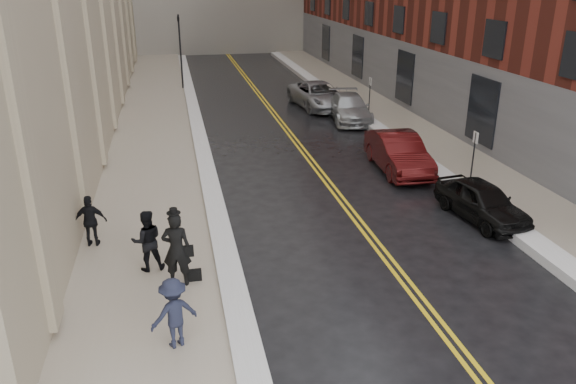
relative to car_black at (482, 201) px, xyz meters
name	(u,v)px	position (x,y,z in m)	size (l,w,h in m)	color
ground	(334,326)	(-6.65, -5.01, -0.66)	(160.00, 160.00, 0.00)	black
sidewalk_left	(153,146)	(-11.15, 10.99, -0.59)	(4.00, 64.00, 0.15)	gray
sidewalk_right	(414,131)	(2.35, 10.99, -0.59)	(3.00, 64.00, 0.15)	gray
lane_stripe_a	(292,139)	(-4.27, 10.99, -0.66)	(0.12, 64.00, 0.01)	gold
lane_stripe_b	(296,139)	(-4.03, 10.99, -0.66)	(0.12, 64.00, 0.01)	gold
snow_ridge_left	(201,142)	(-8.85, 10.99, -0.53)	(0.70, 60.80, 0.26)	silver
snow_ridge_right	(381,131)	(0.50, 10.99, -0.51)	(0.85, 60.80, 0.30)	silver
traffic_signal	(180,46)	(-9.25, 24.99, 2.42)	(0.18, 0.15, 5.20)	black
parking_sign_near	(474,153)	(1.25, 2.99, 0.69)	(0.06, 0.35, 2.23)	black
parking_sign_far	(370,93)	(1.25, 14.99, 0.69)	(0.06, 0.35, 2.23)	black
car_black	(482,201)	(0.00, 0.00, 0.00)	(1.57, 3.90, 1.33)	black
car_maroon	(398,153)	(-0.85, 5.34, 0.13)	(1.68, 4.83, 1.59)	#3F0B0B
car_silver_near	(349,108)	(-0.25, 14.07, 0.06)	(2.04, 5.02, 1.46)	#A1A5A9
car_silver_far	(319,95)	(-1.14, 17.54, 0.12)	(2.59, 5.62, 1.56)	#919298
pedestrian_main	(176,249)	(-10.23, -2.52, 0.52)	(0.75, 0.49, 2.06)	black
pedestrian_a	(147,241)	(-11.02, -1.53, 0.37)	(0.86, 0.67, 1.77)	black
pedestrian_b	(174,313)	(-10.36, -5.18, 0.31)	(1.07, 0.62, 1.66)	#1B1E30
pedestrian_c	(91,221)	(-12.72, 0.34, 0.29)	(0.94, 0.39, 1.61)	black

